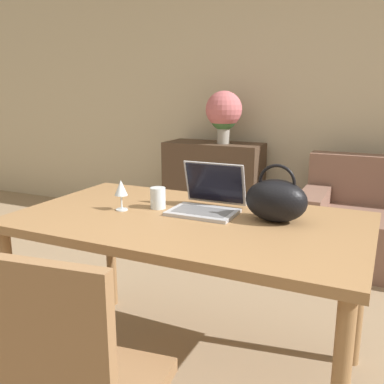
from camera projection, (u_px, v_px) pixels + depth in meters
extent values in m
cube|color=beige|center=(317.00, 89.00, 3.86)|extent=(10.00, 0.06, 2.70)
cube|color=olive|center=(188.00, 222.00, 1.94)|extent=(1.58, 0.90, 0.04)
cylinder|color=olive|center=(11.00, 305.00, 1.98)|extent=(0.06, 0.06, 0.74)
cylinder|color=olive|center=(111.00, 249.00, 2.67)|extent=(0.06, 0.06, 0.74)
cylinder|color=olive|center=(359.00, 295.00, 2.07)|extent=(0.06, 0.06, 0.74)
cube|color=olive|center=(40.00, 352.00, 1.08)|extent=(0.42, 0.09, 0.50)
cube|color=#7F5B4C|center=(313.00, 223.00, 3.50)|extent=(0.20, 0.81, 0.56)
cube|color=#4C3828|center=(213.00, 186.00, 4.15)|extent=(0.93, 0.40, 0.85)
cube|color=#ADADB2|center=(203.00, 212.00, 1.98)|extent=(0.31, 0.22, 0.02)
cube|color=slate|center=(202.00, 211.00, 1.98)|extent=(0.26, 0.14, 0.00)
cube|color=#ADADB2|center=(215.00, 183.00, 2.08)|extent=(0.31, 0.06, 0.21)
cube|color=black|center=(214.00, 183.00, 2.08)|extent=(0.28, 0.06, 0.19)
cylinder|color=silver|center=(158.00, 198.00, 2.07)|extent=(0.07, 0.07, 0.10)
cylinder|color=silver|center=(122.00, 210.00, 2.05)|extent=(0.06, 0.06, 0.01)
cylinder|color=silver|center=(122.00, 202.00, 2.04)|extent=(0.01, 0.01, 0.07)
cone|color=silver|center=(121.00, 188.00, 2.02)|extent=(0.06, 0.06, 0.07)
ellipsoid|color=black|center=(276.00, 201.00, 1.85)|extent=(0.27, 0.18, 0.19)
torus|color=black|center=(277.00, 183.00, 1.83)|extent=(0.16, 0.01, 0.16)
cylinder|color=#9E998E|center=(223.00, 133.00, 3.96)|extent=(0.12, 0.12, 0.19)
sphere|color=#3D6B38|center=(224.00, 117.00, 3.92)|extent=(0.25, 0.25, 0.25)
sphere|color=#C6666B|center=(224.00, 109.00, 3.91)|extent=(0.34, 0.34, 0.34)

